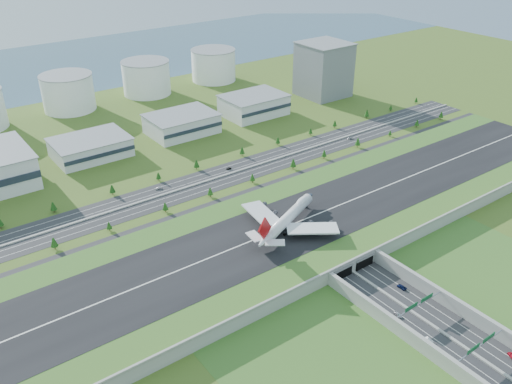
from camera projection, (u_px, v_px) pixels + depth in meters
ground at (296, 234)px, 342.08m from camera, size 1200.00×1200.00×0.00m
airfield_deck at (297, 228)px, 340.05m from camera, size 520.00×100.00×9.20m
underpass_road at (425, 315)px, 269.97m from camera, size 38.80×120.40×8.00m
sign_gantry_near at (419, 305)px, 271.39m from camera, size 38.70×0.70×9.80m
sign_gantry_far at (480, 346)px, 246.58m from camera, size 38.70×0.70×9.80m
north_expressway at (215, 178)px, 409.40m from camera, size 560.00×36.00×0.12m
tree_row at (222, 170)px, 411.45m from camera, size 502.20×48.73×8.50m
hangar_mid_a at (91, 147)px, 442.00m from camera, size 58.00×42.00×15.00m
hangar_mid_b at (182, 124)px, 485.72m from camera, size 58.00×42.00×17.00m
hangar_mid_c at (254, 105)px, 526.83m from camera, size 58.00×42.00×19.00m
office_tower at (324, 70)px, 571.19m from camera, size 46.00×46.00×55.00m
fuel_tank_b at (68, 93)px, 535.30m from camera, size 50.00×50.00×35.00m
fuel_tank_c at (146, 78)px, 579.49m from camera, size 50.00×50.00×35.00m
fuel_tank_d at (214, 65)px, 623.68m from camera, size 50.00×50.00×35.00m
bay_water at (51, 67)px, 682.33m from camera, size 1200.00×260.00×0.06m
boeing_747 at (288, 218)px, 331.06m from camera, size 67.04×61.93×22.14m
car_0 at (398, 314)px, 274.08m from camera, size 2.43×4.99×1.64m
car_1 at (428, 340)px, 258.35m from camera, size 2.45×5.04×1.59m
car_2 at (402, 287)px, 293.62m from camera, size 2.65×5.66×1.57m
car_5 at (229, 169)px, 422.75m from camera, size 4.27×1.65×1.39m
car_6 at (351, 138)px, 476.20m from camera, size 5.60×3.72×1.43m
car_7 at (158, 188)px, 394.06m from camera, size 5.54×2.88×1.54m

